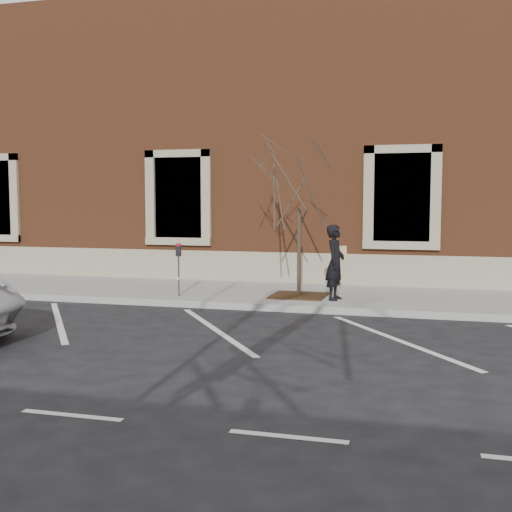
% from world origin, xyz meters
% --- Properties ---
extents(ground, '(120.00, 120.00, 0.00)m').
position_xyz_m(ground, '(0.00, 0.00, 0.00)').
color(ground, '#28282B').
rests_on(ground, ground).
extents(sidewalk_near, '(40.00, 3.50, 0.15)m').
position_xyz_m(sidewalk_near, '(0.00, 1.75, 0.07)').
color(sidewalk_near, '#9B9791').
rests_on(sidewalk_near, ground).
extents(curb_near, '(40.00, 0.12, 0.15)m').
position_xyz_m(curb_near, '(0.00, -0.05, 0.07)').
color(curb_near, '#9E9E99').
rests_on(curb_near, ground).
extents(parking_stripes, '(28.00, 4.40, 0.01)m').
position_xyz_m(parking_stripes, '(0.00, -2.20, 0.00)').
color(parking_stripes, silver).
rests_on(parking_stripes, ground).
extents(building_civic, '(40.00, 8.62, 8.00)m').
position_xyz_m(building_civic, '(0.00, 7.74, 4.00)').
color(building_civic, brown).
rests_on(building_civic, ground).
extents(man, '(0.47, 0.65, 1.65)m').
position_xyz_m(man, '(1.72, 0.89, 0.97)').
color(man, black).
rests_on(man, sidewalk_near).
extents(parking_meter, '(0.11, 0.08, 1.20)m').
position_xyz_m(parking_meter, '(-1.80, 0.51, 0.98)').
color(parking_meter, '#595B60').
rests_on(parking_meter, sidewalk_near).
extents(tree_grate, '(1.22, 1.22, 0.03)m').
position_xyz_m(tree_grate, '(0.85, 1.19, 0.17)').
color(tree_grate, '#402D14').
rests_on(tree_grate, sidewalk_near).
extents(sapling, '(2.20, 2.20, 3.66)m').
position_xyz_m(sapling, '(0.85, 1.19, 2.71)').
color(sapling, '#3E3325').
rests_on(sapling, sidewalk_near).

